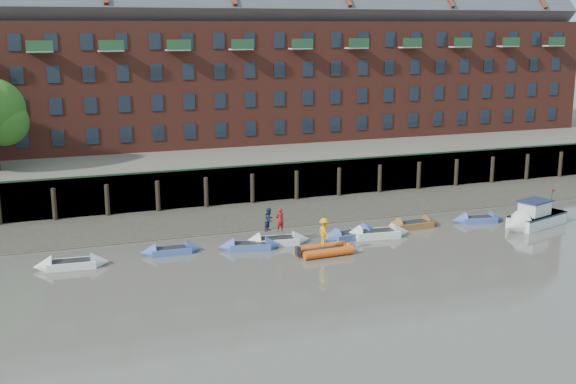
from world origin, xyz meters
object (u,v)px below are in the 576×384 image
rowboat_0 (71,264)px  rowboat_7 (478,219)px  rib_tender (327,250)px  person_rower_b (269,220)px  rowboat_6 (412,225)px  rowboat_2 (250,246)px  rowboat_4 (351,235)px  person_rib_crew (324,232)px  rowboat_3 (276,241)px  rowboat_5 (376,234)px  person_rower_a (280,220)px  rowboat_1 (171,250)px  motor_launch (529,219)px

rowboat_0 → rowboat_7: 30.24m
rib_tender → person_rower_b: (-2.87, 3.45, 1.46)m
rowboat_0 → rowboat_6: (24.64, 0.79, 0.00)m
rowboat_2 → rowboat_4: 7.51m
rib_tender → person_rib_crew: size_ratio=2.06×
rowboat_3 → rowboat_5: bearing=0.5°
rowboat_5 → person_rower_a: 7.25m
rowboat_1 → person_rib_crew: person_rib_crew is taller
rowboat_4 → person_rower_a: size_ratio=2.96×
rowboat_3 → person_rib_crew: person_rib_crew is taller
rowboat_4 → rowboat_7: rowboat_4 is taller
rowboat_1 → rowboat_4: bearing=-1.9°
rib_tender → person_rib_crew: person_rib_crew is taller
rowboat_5 → rowboat_6: bearing=24.9°
rowboat_3 → rowboat_4: (5.47, -0.42, 0.00)m
rowboat_0 → rowboat_7: size_ratio=1.08×
person_rib_crew → rowboat_5: bearing=-68.1°
rowboat_0 → rowboat_3: (13.68, 0.32, 0.00)m
rowboat_5 → motor_launch: motor_launch is taller
person_rower_b → motor_launch: bearing=-51.1°
rowboat_5 → rowboat_6: 3.88m
rowboat_1 → rib_tender: bearing=-18.6°
rowboat_7 → person_rower_a: size_ratio=2.60×
rowboat_4 → motor_launch: (13.70, -2.07, 0.41)m
person_rower_a → rowboat_4: bearing=170.9°
motor_launch → person_rower_a: 19.11m
rowboat_3 → person_rower_b: 1.58m
motor_launch → rowboat_7: bearing=-64.0°
rowboat_1 → rowboat_5: 14.62m
rowboat_1 → rowboat_2: (5.24, -0.84, 0.01)m
rowboat_2 → person_rower_a: person_rower_a is taller
person_rib_crew → rowboat_1: bearing=65.3°
rowboat_4 → rib_tender: 4.12m
rowboat_6 → rib_tender: (-8.51, -3.67, 0.05)m
motor_launch → person_rower_a: bearing=-25.9°
rowboat_1 → rowboat_3: bearing=-1.4°
rowboat_3 → person_rower_b: size_ratio=2.95×
rowboat_1 → rowboat_5: bearing=-3.0°
rowboat_7 → person_rib_crew: person_rib_crew is taller
person_rib_crew → rowboat_2: bearing=52.8°
rowboat_0 → person_rower_a: (13.92, 0.25, 1.52)m
rowboat_0 → rib_tender: rowboat_0 is taller
person_rower_a → person_rib_crew: person_rower_a is taller
rowboat_5 → rowboat_3: bearing=178.9°
rowboat_3 → rowboat_5: 7.34m
person_rower_a → rowboat_3: bearing=-21.5°
rowboat_3 → rowboat_7: (16.55, 0.17, -0.03)m
person_rower_a → rowboat_6: bearing=177.5°
rowboat_2 → person_rower_b: bearing=34.0°
rib_tender → person_rower_a: (-2.20, 3.14, 1.47)m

